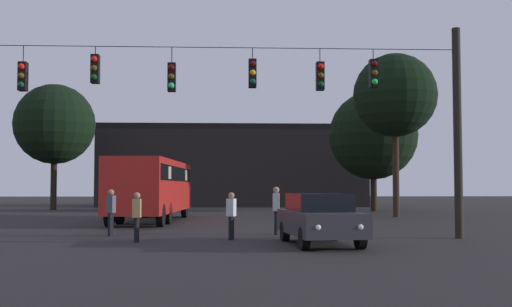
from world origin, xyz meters
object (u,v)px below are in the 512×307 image
pedestrian_crossing_left (137,214)px  tree_left_silhouette (395,96)px  city_bus (152,184)px  car_near_right (320,218)px  pedestrian_near_bus (276,207)px  pedestrian_crossing_right (231,213)px  tree_behind_building (373,136)px  tree_right_far (55,124)px  pedestrian_crossing_center (111,210)px

pedestrian_crossing_left → tree_left_silhouette: tree_left_silhouette is taller
city_bus → tree_left_silhouette: tree_left_silhouette is taller
car_near_right → pedestrian_near_bus: 4.13m
pedestrian_crossing_right → tree_behind_building: size_ratio=0.18×
tree_left_silhouette → tree_right_far: size_ratio=0.99×
car_near_right → tree_right_far: (-15.80, 29.16, 5.64)m
car_near_right → pedestrian_near_bus: (-0.98, 4.00, 0.18)m
city_bus → tree_left_silhouette: 14.86m
car_near_right → pedestrian_crossing_left: (-5.56, 1.14, 0.07)m
pedestrian_crossing_right → tree_right_far: tree_right_far is taller
tree_right_far → tree_left_silhouette: bearing=-28.5°
pedestrian_crossing_left → pedestrian_crossing_right: bearing=14.5°
pedestrian_crossing_left → pedestrian_near_bus: (4.58, 2.86, 0.11)m
pedestrian_near_bus → tree_behind_building: (8.62, 21.57, 4.41)m
pedestrian_crossing_center → tree_behind_building: (14.48, 21.84, 4.46)m
pedestrian_crossing_right → tree_behind_building: (10.25, 23.67, 4.52)m
tree_left_silhouette → tree_behind_building: tree_left_silhouette is taller
tree_behind_building → city_bus: bearing=-138.0°
pedestrian_crossing_left → pedestrian_crossing_right: (2.95, 0.76, -0.01)m
pedestrian_crossing_center → pedestrian_near_bus: size_ratio=0.95×
tree_behind_building → tree_right_far: (-23.44, 3.59, 1.05)m
pedestrian_crossing_right → pedestrian_near_bus: size_ratio=0.89×
tree_behind_building → tree_right_far: 23.74m
car_near_right → pedestrian_crossing_left: pedestrian_crossing_left is taller
city_bus → pedestrian_crossing_right: (3.87, -10.95, -1.00)m
pedestrian_crossing_left → tree_right_far: bearing=110.1°
pedestrian_near_bus → tree_right_far: bearing=120.5°
car_near_right → pedestrian_crossing_left: size_ratio=2.87×
pedestrian_crossing_center → pedestrian_near_bus: (5.86, 0.26, 0.06)m
pedestrian_crossing_center → tree_behind_building: size_ratio=0.19×
city_bus → pedestrian_crossing_center: (-0.36, -9.11, -0.94)m
car_near_right → pedestrian_crossing_right: (-2.61, 1.90, 0.07)m
pedestrian_crossing_center → tree_left_silhouette: size_ratio=0.17×
pedestrian_crossing_right → pedestrian_crossing_left: bearing=-165.5°
pedestrian_crossing_left → pedestrian_crossing_right: pedestrian_crossing_left is taller
city_bus → car_near_right: (6.48, -12.85, -1.07)m
pedestrian_crossing_left → tree_left_silhouette: bearing=51.6°
pedestrian_near_bus → tree_left_silhouette: bearing=58.5°
tree_behind_building → pedestrian_crossing_right: bearing=-113.4°
pedestrian_crossing_center → pedestrian_crossing_right: 4.61m
pedestrian_crossing_center → tree_behind_building: tree_behind_building is taller
car_near_right → tree_right_far: bearing=118.5°
car_near_right → pedestrian_near_bus: size_ratio=2.59×
city_bus → car_near_right: 14.43m
tree_left_silhouette → tree_behind_building: size_ratio=1.10×
pedestrian_crossing_center → tree_right_far: size_ratio=0.17×
pedestrian_crossing_right → tree_left_silhouette: 18.75m
city_bus → tree_right_far: size_ratio=1.17×
pedestrian_crossing_left → tree_behind_building: size_ratio=0.18×
tree_left_silhouette → tree_right_far: 25.81m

